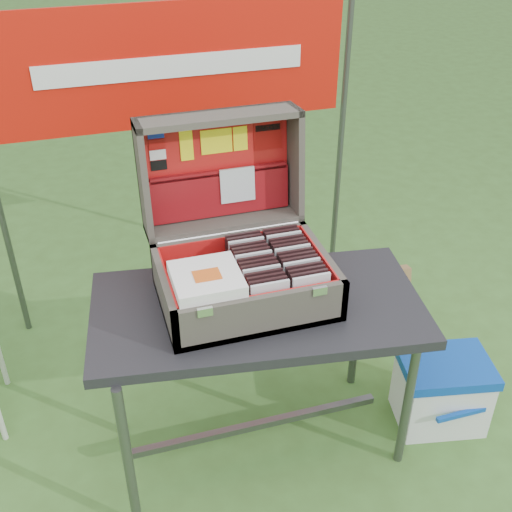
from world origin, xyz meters
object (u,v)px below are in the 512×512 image
object	(u,v)px
table	(257,380)
suitcase	(240,223)
cardboard_box	(373,306)
cooler	(441,391)

from	to	relation	value
table	suitcase	xyz separation A→B (m)	(-0.03, 0.10, 0.66)
table	cardboard_box	xyz separation A→B (m)	(0.76, 0.51, -0.18)
cardboard_box	table	bearing A→B (deg)	-141.06
table	cardboard_box	bearing A→B (deg)	41.55
table	suitcase	size ratio (longest dim) A/B	1.97
table	cooler	distance (m)	0.83
table	suitcase	distance (m)	0.67
table	cardboard_box	size ratio (longest dim) A/B	3.08
table	suitcase	world-z (taller)	suitcase
suitcase	table	bearing A→B (deg)	-71.01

